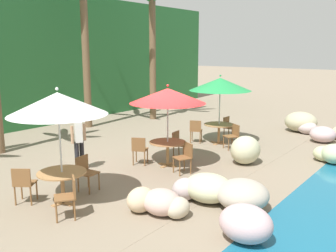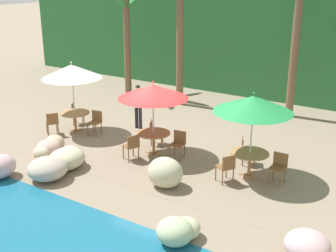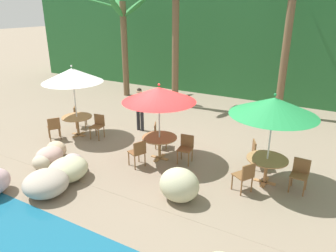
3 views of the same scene
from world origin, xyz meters
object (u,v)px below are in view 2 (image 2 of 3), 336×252
at_px(chair_green_seaward, 279,166).
at_px(chair_green_inland, 246,149).
at_px(umbrella_white, 72,71).
at_px(chair_white_seaward, 96,121).
at_px(dining_table_white, 75,116).
at_px(chair_white_inland, 76,112).
at_px(palm_tree_second, 180,20).
at_px(chair_green_left, 227,166).
at_px(chair_red_left, 132,145).
at_px(umbrella_red, 153,91).
at_px(palm_tree_nearest, 126,23).
at_px(umbrella_green, 253,104).
at_px(chair_red_seaward, 178,142).
at_px(chair_white_left, 52,122).
at_px(chair_red_inland, 154,130).
at_px(dining_table_green, 250,157).
at_px(waiter_in_white, 138,104).
at_px(dining_table_red, 154,136).

relative_size(chair_green_seaward, chair_green_inland, 1.00).
height_order(umbrella_white, chair_white_seaward, umbrella_white).
bearing_deg(dining_table_white, chair_green_seaward, 0.17).
xyz_separation_m(chair_white_inland, palm_tree_second, (1.92, 4.57, 3.22)).
distance_m(chair_green_left, palm_tree_second, 8.62).
height_order(chair_white_inland, chair_red_left, same).
bearing_deg(chair_red_left, umbrella_red, 72.13).
xyz_separation_m(dining_table_white, palm_tree_second, (1.35, 5.20, 3.12)).
height_order(dining_table_white, palm_tree_nearest, palm_tree_nearest).
height_order(chair_red_left, palm_tree_second, palm_tree_second).
distance_m(chair_white_seaward, umbrella_green, 6.37).
relative_size(chair_red_seaward, palm_tree_nearest, 0.17).
height_order(chair_white_left, chair_red_inland, same).
bearing_deg(dining_table_green, chair_green_left, -115.05).
height_order(chair_white_inland, chair_green_left, same).
xyz_separation_m(chair_white_seaward, umbrella_red, (2.84, -0.37, 1.61)).
xyz_separation_m(chair_red_left, palm_tree_second, (-2.07, 6.20, 3.22)).
xyz_separation_m(umbrella_red, umbrella_green, (3.30, 0.14, 0.09)).
distance_m(chair_white_seaward, chair_green_seaward, 6.99).
bearing_deg(chair_green_inland, dining_table_white, -173.91).
bearing_deg(dining_table_white, chair_green_inland, 6.09).
bearing_deg(waiter_in_white, chair_white_inland, -158.44).
height_order(chair_green_seaward, palm_tree_second, palm_tree_second).
bearing_deg(dining_table_white, chair_white_inland, 132.08).
bearing_deg(dining_table_green, chair_red_inland, 171.33).
bearing_deg(chair_green_left, dining_table_white, 172.99).
relative_size(chair_red_left, chair_green_seaward, 1.00).
relative_size(dining_table_green, waiter_in_white, 0.65).
bearing_deg(palm_tree_second, palm_tree_nearest, 173.49).
bearing_deg(chair_red_seaward, dining_table_white, -179.78).
height_order(palm_tree_nearest, palm_tree_second, palm_tree_second).
bearing_deg(chair_red_seaward, chair_red_left, -137.25).
height_order(chair_red_left, chair_green_seaward, same).
xyz_separation_m(chair_white_left, palm_tree_second, (1.75, 5.95, 3.22)).
relative_size(chair_green_left, palm_tree_second, 0.15).
distance_m(umbrella_red, dining_table_red, 1.50).
xyz_separation_m(dining_table_white, chair_red_left, (3.41, -0.99, -0.10)).
distance_m(dining_table_green, chair_green_inland, 0.86).
distance_m(umbrella_white, dining_table_white, 1.67).
distance_m(dining_table_red, chair_green_seaward, 4.15).
bearing_deg(waiter_in_white, umbrella_white, -138.59).
xyz_separation_m(umbrella_green, palm_tree_second, (-5.63, 5.24, 1.53)).
distance_m(umbrella_green, chair_green_inland, 1.90).
bearing_deg(chair_green_left, chair_green_seaward, 34.56).
xyz_separation_m(umbrella_white, waiter_in_white, (1.77, 1.56, -1.30)).
relative_size(umbrella_white, dining_table_red, 2.41).
distance_m(chair_white_seaward, palm_tree_nearest, 6.64).
bearing_deg(dining_table_green, chair_white_inland, 174.90).
bearing_deg(chair_white_seaward, chair_green_left, -9.87).
relative_size(chair_white_inland, dining_table_red, 0.79).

